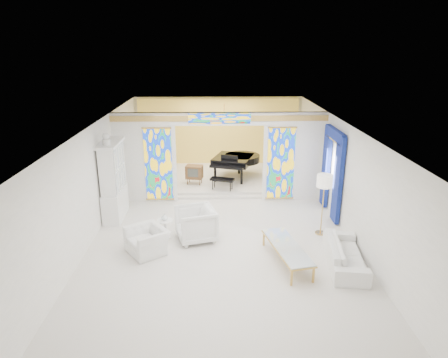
{
  "coord_description": "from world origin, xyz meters",
  "views": [
    {
      "loc": [
        -0.17,
        -10.79,
        5.07
      ],
      "look_at": [
        0.1,
        0.2,
        1.35
      ],
      "focal_mm": 32.0,
      "sensor_mm": 36.0,
      "label": 1
    }
  ],
  "objects_px": {
    "armchair_left": "(147,241)",
    "grand_piano": "(237,160)",
    "coffee_table": "(287,247)",
    "armchair_right": "(196,224)",
    "china_cabinet": "(113,181)",
    "tv_console": "(194,172)",
    "sofa": "(345,254)"
  },
  "relations": [
    {
      "from": "china_cabinet",
      "to": "grand_piano",
      "type": "distance_m",
      "value": 5.1
    },
    {
      "from": "china_cabinet",
      "to": "armchair_right",
      "type": "bearing_deg",
      "value": -31.67
    },
    {
      "from": "china_cabinet",
      "to": "armchair_left",
      "type": "distance_m",
      "value": 2.71
    },
    {
      "from": "grand_piano",
      "to": "tv_console",
      "type": "xyz_separation_m",
      "value": [
        -1.6,
        -0.73,
        -0.24
      ]
    },
    {
      "from": "armchair_left",
      "to": "armchair_right",
      "type": "relative_size",
      "value": 0.99
    },
    {
      "from": "china_cabinet",
      "to": "coffee_table",
      "type": "xyz_separation_m",
      "value": [
        4.78,
        -2.83,
        -0.75
      ]
    },
    {
      "from": "coffee_table",
      "to": "sofa",
      "type": "bearing_deg",
      "value": -5.89
    },
    {
      "from": "china_cabinet",
      "to": "tv_console",
      "type": "distance_m",
      "value": 3.48
    },
    {
      "from": "sofa",
      "to": "grand_piano",
      "type": "distance_m",
      "value": 6.68
    },
    {
      "from": "grand_piano",
      "to": "tv_console",
      "type": "relative_size",
      "value": 3.87
    },
    {
      "from": "sofa",
      "to": "coffee_table",
      "type": "height_order",
      "value": "sofa"
    },
    {
      "from": "armchair_left",
      "to": "armchair_right",
      "type": "bearing_deg",
      "value": 83.52
    },
    {
      "from": "armchair_right",
      "to": "sofa",
      "type": "distance_m",
      "value": 3.92
    },
    {
      "from": "china_cabinet",
      "to": "tv_console",
      "type": "xyz_separation_m",
      "value": [
        2.3,
        2.55,
        -0.54
      ]
    },
    {
      "from": "armchair_left",
      "to": "tv_console",
      "type": "height_order",
      "value": "tv_console"
    },
    {
      "from": "armchair_left",
      "to": "coffee_table",
      "type": "xyz_separation_m",
      "value": [
        3.47,
        -0.61,
        0.09
      ]
    },
    {
      "from": "grand_piano",
      "to": "tv_console",
      "type": "bearing_deg",
      "value": -137.19
    },
    {
      "from": "armchair_left",
      "to": "grand_piano",
      "type": "height_order",
      "value": "grand_piano"
    },
    {
      "from": "coffee_table",
      "to": "tv_console",
      "type": "xyz_separation_m",
      "value": [
        -2.48,
        5.39,
        0.21
      ]
    },
    {
      "from": "tv_console",
      "to": "grand_piano",
      "type": "bearing_deg",
      "value": 35.89
    },
    {
      "from": "armchair_left",
      "to": "coffee_table",
      "type": "bearing_deg",
      "value": 44.74
    },
    {
      "from": "armchair_right",
      "to": "tv_console",
      "type": "distance_m",
      "value": 4.12
    },
    {
      "from": "sofa",
      "to": "tv_console",
      "type": "height_order",
      "value": "tv_console"
    },
    {
      "from": "china_cabinet",
      "to": "armchair_right",
      "type": "relative_size",
      "value": 2.7
    },
    {
      "from": "armchair_left",
      "to": "coffee_table",
      "type": "distance_m",
      "value": 3.53
    },
    {
      "from": "armchair_right",
      "to": "grand_piano",
      "type": "relative_size",
      "value": 0.38
    },
    {
      "from": "armchair_left",
      "to": "grand_piano",
      "type": "relative_size",
      "value": 0.37
    },
    {
      "from": "sofa",
      "to": "tv_console",
      "type": "distance_m",
      "value": 6.76
    },
    {
      "from": "armchair_right",
      "to": "armchair_left",
      "type": "bearing_deg",
      "value": -77.28
    },
    {
      "from": "armchair_left",
      "to": "coffee_table",
      "type": "relative_size",
      "value": 0.47
    },
    {
      "from": "armchair_left",
      "to": "armchair_right",
      "type": "height_order",
      "value": "armchair_right"
    },
    {
      "from": "sofa",
      "to": "coffee_table",
      "type": "bearing_deg",
      "value": 91.86
    }
  ]
}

